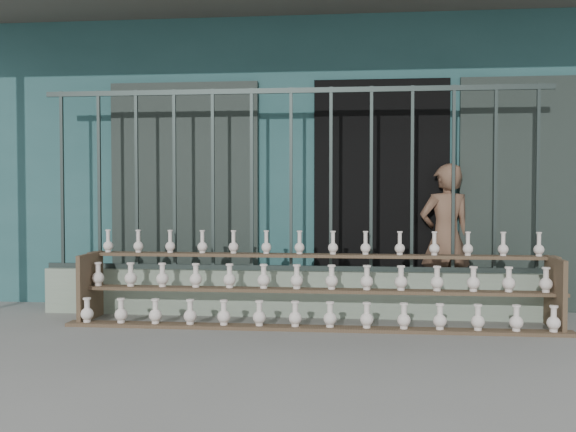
# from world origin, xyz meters

# --- Properties ---
(ground) EXTENTS (60.00, 60.00, 0.00)m
(ground) POSITION_xyz_m (0.00, 0.00, 0.00)
(ground) COLOR slate
(workshop_building) EXTENTS (7.40, 6.60, 3.21)m
(workshop_building) POSITION_xyz_m (0.00, 4.23, 1.62)
(workshop_building) COLOR #295557
(workshop_building) RESTS_ON ground
(parapet_wall) EXTENTS (5.00, 0.20, 0.45)m
(parapet_wall) POSITION_xyz_m (0.00, 1.30, 0.23)
(parapet_wall) COLOR gray
(parapet_wall) RESTS_ON ground
(security_fence) EXTENTS (5.00, 0.04, 1.80)m
(security_fence) POSITION_xyz_m (-0.00, 1.30, 1.35)
(security_fence) COLOR #283330
(security_fence) RESTS_ON parapet_wall
(shelf_rack) EXTENTS (4.50, 0.68, 0.85)m
(shelf_rack) POSITION_xyz_m (0.25, 0.88, 0.36)
(shelf_rack) COLOR brown
(shelf_rack) RESTS_ON ground
(elderly_woman) EXTENTS (0.63, 0.51, 1.52)m
(elderly_woman) POSITION_xyz_m (1.55, 1.69, 0.76)
(elderly_woman) COLOR brown
(elderly_woman) RESTS_ON ground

